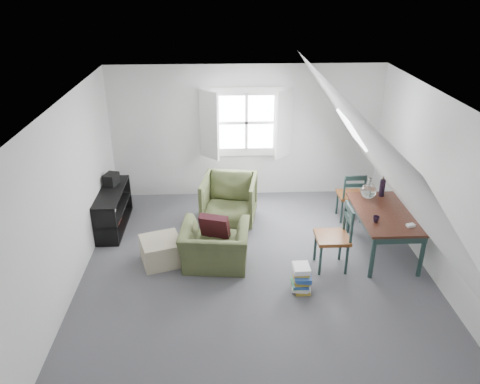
{
  "coord_description": "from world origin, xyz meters",
  "views": [
    {
      "loc": [
        -0.48,
        -5.56,
        3.97
      ],
      "look_at": [
        -0.21,
        0.6,
        1.05
      ],
      "focal_mm": 35.0,
      "sensor_mm": 36.0,
      "label": 1
    }
  ],
  "objects_px": {
    "dining_table": "(385,217)",
    "magazine_stack": "(302,279)",
    "armchair_near": "(216,264)",
    "media_shelf": "(111,212)",
    "armchair_far": "(229,221)",
    "ottoman": "(161,251)",
    "dining_chair_far": "(351,195)",
    "dining_chair_near": "(335,236)"
  },
  "relations": [
    {
      "from": "armchair_near",
      "to": "magazine_stack",
      "type": "height_order",
      "value": "magazine_stack"
    },
    {
      "from": "ottoman",
      "to": "media_shelf",
      "type": "height_order",
      "value": "media_shelf"
    },
    {
      "from": "dining_chair_far",
      "to": "ottoman",
      "type": "bearing_deg",
      "value": 41.7
    },
    {
      "from": "dining_chair_far",
      "to": "media_shelf",
      "type": "relative_size",
      "value": 0.68
    },
    {
      "from": "ottoman",
      "to": "dining_table",
      "type": "relative_size",
      "value": 0.4
    },
    {
      "from": "dining_table",
      "to": "dining_chair_far",
      "type": "bearing_deg",
      "value": 100.93
    },
    {
      "from": "armchair_near",
      "to": "media_shelf",
      "type": "xyz_separation_m",
      "value": [
        -1.76,
        1.18,
        0.3
      ]
    },
    {
      "from": "ottoman",
      "to": "dining_table",
      "type": "bearing_deg",
      "value": 1.86
    },
    {
      "from": "dining_table",
      "to": "armchair_near",
      "type": "bearing_deg",
      "value": -175.45
    },
    {
      "from": "armchair_far",
      "to": "armchair_near",
      "type": "bearing_deg",
      "value": -90.43
    },
    {
      "from": "dining_table",
      "to": "media_shelf",
      "type": "xyz_separation_m",
      "value": [
        -4.31,
        0.96,
        -0.31
      ]
    },
    {
      "from": "dining_table",
      "to": "magazine_stack",
      "type": "relative_size",
      "value": 3.72
    },
    {
      "from": "armchair_far",
      "to": "dining_chair_near",
      "type": "bearing_deg",
      "value": -34.44
    },
    {
      "from": "ottoman",
      "to": "dining_chair_far",
      "type": "relative_size",
      "value": 0.63
    },
    {
      "from": "armchair_near",
      "to": "dining_chair_far",
      "type": "height_order",
      "value": "dining_chair_far"
    },
    {
      "from": "media_shelf",
      "to": "armchair_far",
      "type": "bearing_deg",
      "value": -0.92
    },
    {
      "from": "armchair_near",
      "to": "magazine_stack",
      "type": "distance_m",
      "value": 1.36
    },
    {
      "from": "ottoman",
      "to": "media_shelf",
      "type": "relative_size",
      "value": 0.43
    },
    {
      "from": "armchair_near",
      "to": "media_shelf",
      "type": "relative_size",
      "value": 0.74
    },
    {
      "from": "armchair_near",
      "to": "magazine_stack",
      "type": "bearing_deg",
      "value": 156.22
    },
    {
      "from": "ottoman",
      "to": "dining_table",
      "type": "height_order",
      "value": "dining_table"
    },
    {
      "from": "armchair_near",
      "to": "dining_chair_near",
      "type": "bearing_deg",
      "value": -178.3
    },
    {
      "from": "armchair_far",
      "to": "media_shelf",
      "type": "height_order",
      "value": "media_shelf"
    },
    {
      "from": "ottoman",
      "to": "magazine_stack",
      "type": "bearing_deg",
      "value": -21.65
    },
    {
      "from": "armchair_far",
      "to": "dining_table",
      "type": "relative_size",
      "value": 0.64
    },
    {
      "from": "dining_chair_near",
      "to": "ottoman",
      "type": "bearing_deg",
      "value": -106.67
    },
    {
      "from": "dining_table",
      "to": "media_shelf",
      "type": "height_order",
      "value": "dining_table"
    },
    {
      "from": "media_shelf",
      "to": "dining_chair_far",
      "type": "bearing_deg",
      "value": -2.97
    },
    {
      "from": "armchair_near",
      "to": "dining_table",
      "type": "bearing_deg",
      "value": -169.04
    },
    {
      "from": "armchair_near",
      "to": "dining_chair_far",
      "type": "distance_m",
      "value": 2.72
    },
    {
      "from": "armchair_near",
      "to": "magazine_stack",
      "type": "xyz_separation_m",
      "value": [
        1.17,
        -0.67,
        0.19
      ]
    },
    {
      "from": "dining_chair_far",
      "to": "dining_chair_near",
      "type": "xyz_separation_m",
      "value": [
        -0.61,
        -1.44,
        0.05
      ]
    },
    {
      "from": "armchair_far",
      "to": "dining_table",
      "type": "bearing_deg",
      "value": -15.5
    },
    {
      "from": "dining_table",
      "to": "dining_chair_far",
      "type": "xyz_separation_m",
      "value": [
        -0.22,
        1.09,
        -0.15
      ]
    },
    {
      "from": "ottoman",
      "to": "magazine_stack",
      "type": "height_order",
      "value": "magazine_stack"
    },
    {
      "from": "magazine_stack",
      "to": "dining_chair_far",
      "type": "bearing_deg",
      "value": 59.55
    },
    {
      "from": "armchair_far",
      "to": "dining_chair_near",
      "type": "relative_size",
      "value": 0.92
    },
    {
      "from": "dining_table",
      "to": "dining_chair_far",
      "type": "height_order",
      "value": "dining_chair_far"
    },
    {
      "from": "armchair_near",
      "to": "dining_chair_near",
      "type": "distance_m",
      "value": 1.81
    },
    {
      "from": "armchair_near",
      "to": "dining_chair_near",
      "type": "xyz_separation_m",
      "value": [
        1.73,
        -0.13,
        0.52
      ]
    },
    {
      "from": "ottoman",
      "to": "dining_chair_near",
      "type": "distance_m",
      "value": 2.56
    },
    {
      "from": "ottoman",
      "to": "dining_chair_far",
      "type": "bearing_deg",
      "value": 20.9
    }
  ]
}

